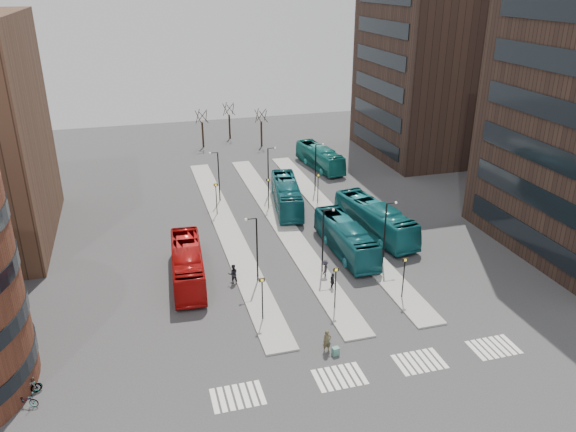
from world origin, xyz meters
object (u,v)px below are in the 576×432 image
object	(u,v)px
teal_bus_c	(375,219)
traveller	(327,341)
teal_bus_b	(287,195)
red_bus	(187,264)
suitcase	(336,351)
bicycle_mid	(27,389)
teal_bus_d	(320,157)
commuter_c	(325,269)
commuter_b	(332,281)
teal_bus_a	(346,238)
commuter_a	(233,274)
bicycle_near	(25,400)
bicycle_far	(27,388)

from	to	relation	value
teal_bus_c	traveller	bearing A→B (deg)	-132.45
teal_bus_b	red_bus	bearing A→B (deg)	-123.54
teal_bus_c	suitcase	bearing A→B (deg)	-130.57
traveller	bicycle_mid	bearing A→B (deg)	174.10
teal_bus_d	red_bus	bearing A→B (deg)	-136.43
teal_bus_c	teal_bus_d	distance (m)	22.65
suitcase	bicycle_mid	distance (m)	20.64
red_bus	teal_bus_b	xyz separation A→B (m)	(13.03, 13.82, 0.05)
bicycle_mid	suitcase	bearing A→B (deg)	-109.74
teal_bus_b	commuter_c	xyz separation A→B (m)	(-1.21, -16.77, -0.76)
teal_bus_b	commuter_b	distance (m)	19.06
teal_bus_c	commuter_c	distance (m)	10.87
red_bus	teal_bus_a	size ratio (longest dim) A/B	0.99
teal_bus_a	teal_bus_c	distance (m)	5.43
teal_bus_b	commuter_a	xyz separation A→B (m)	(-9.29, -15.52, -0.70)
teal_bus_b	teal_bus_c	distance (m)	11.72
commuter_c	bicycle_near	world-z (taller)	commuter_c
teal_bus_c	commuter_a	world-z (taller)	teal_bus_c
teal_bus_d	commuter_b	xyz separation A→B (m)	(-9.82, -32.07, -0.74)
red_bus	commuter_a	distance (m)	4.16
traveller	bicycle_mid	distance (m)	20.14
commuter_c	teal_bus_b	bearing A→B (deg)	-156.68
teal_bus_a	bicycle_mid	bearing A→B (deg)	-154.53
teal_bus_b	teal_bus_a	bearing A→B (deg)	-69.56
red_bus	bicycle_far	bearing A→B (deg)	-129.93
commuter_a	commuter_c	xyz separation A→B (m)	(8.08, -1.25, -0.06)
commuter_b	bicycle_near	world-z (taller)	commuter_b
red_bus	bicycle_mid	distance (m)	17.06
bicycle_far	traveller	bearing A→B (deg)	-110.29
bicycle_mid	commuter_a	bearing A→B (deg)	-71.15
teal_bus_d	bicycle_far	world-z (taller)	teal_bus_d
teal_bus_c	teal_bus_a	bearing A→B (deg)	-154.34
commuter_c	bicycle_near	size ratio (longest dim) A/B	0.95
red_bus	commuter_a	world-z (taller)	red_bus
teal_bus_a	bicycle_near	size ratio (longest dim) A/B	6.37
teal_bus_a	teal_bus_c	world-z (taller)	teal_bus_c
teal_bus_d	teal_bus_c	bearing A→B (deg)	-102.00
commuter_b	commuter_c	bearing A→B (deg)	0.48
teal_bus_c	bicycle_mid	size ratio (longest dim) A/B	7.02
red_bus	teal_bus_c	xyz separation A→B (m)	(19.86, 4.31, 0.16)
commuter_b	bicycle_near	xyz separation A→B (m)	(-23.50, -8.19, -0.32)
teal_bus_a	teal_bus_c	bearing A→B (deg)	33.90
bicycle_mid	traveller	bearing A→B (deg)	-108.30
red_bus	teal_bus_b	distance (m)	18.99
suitcase	traveller	distance (m)	0.93
suitcase	teal_bus_c	distance (m)	21.27
teal_bus_b	bicycle_near	world-z (taller)	teal_bus_b
teal_bus_b	suitcase	bearing A→B (deg)	-88.88
suitcase	commuter_a	distance (m)	13.16
teal_bus_d	traveller	bearing A→B (deg)	-115.91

